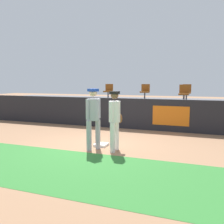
{
  "coord_description": "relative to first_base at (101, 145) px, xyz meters",
  "views": [
    {
      "loc": [
        3.28,
        -7.32,
        2.08
      ],
      "look_at": [
        0.12,
        1.0,
        1.0
      ],
      "focal_mm": 40.21,
      "sensor_mm": 36.0,
      "label": 1
    }
  ],
  "objects": [
    {
      "name": "seat_back_left",
      "position": [
        -2.31,
        6.52,
        1.54
      ],
      "size": [
        0.47,
        0.44,
        0.84
      ],
      "color": "#4C4C51",
      "rests_on": "bleacher_platform"
    },
    {
      "name": "ground_plane",
      "position": [
        -0.12,
        -0.0,
        -0.04
      ],
      "size": [
        60.0,
        60.0,
        0.0
      ],
      "primitive_type": "plane",
      "color": "#936B4C"
    },
    {
      "name": "field_wall",
      "position": [
        -0.11,
        3.28,
        0.63
      ],
      "size": [
        18.0,
        0.26,
        1.35
      ],
      "color": "black",
      "rests_on": "ground_plane"
    },
    {
      "name": "seat_back_right",
      "position": [
        2.14,
        6.52,
        1.54
      ],
      "size": [
        0.44,
        0.44,
        0.84
      ],
      "color": "#4C4C51",
      "rests_on": "bleacher_platform"
    },
    {
      "name": "grass_foreground_strip",
      "position": [
        -0.12,
        -2.27,
        -0.04
      ],
      "size": [
        18.0,
        2.8,
        0.01
      ],
      "primitive_type": "cube",
      "color": "#2D722D",
      "rests_on": "ground_plane"
    },
    {
      "name": "player_runner_visitor",
      "position": [
        -0.03,
        -0.51,
        1.04
      ],
      "size": [
        0.48,
        0.48,
        1.87
      ],
      "rotation": [
        0.0,
        0.0,
        -2.08
      ],
      "color": "#9EA3AD",
      "rests_on": "ground_plane"
    },
    {
      "name": "seat_front_right",
      "position": [
        2.16,
        4.72,
        1.54
      ],
      "size": [
        0.46,
        0.44,
        0.84
      ],
      "color": "#4C4C51",
      "rests_on": "bleacher_platform"
    },
    {
      "name": "first_base",
      "position": [
        0.0,
        0.0,
        0.0
      ],
      "size": [
        0.4,
        0.4,
        0.08
      ],
      "primitive_type": "cube",
      "color": "white",
      "rests_on": "ground_plane"
    },
    {
      "name": "bleacher_platform",
      "position": [
        -0.12,
        5.85,
        0.51
      ],
      "size": [
        18.0,
        4.8,
        1.11
      ],
      "primitive_type": "cube",
      "color": "#59595E",
      "rests_on": "ground_plane"
    },
    {
      "name": "player_fielder_home",
      "position": [
        0.62,
        -0.4,
        1.0
      ],
      "size": [
        0.35,
        0.56,
        1.8
      ],
      "rotation": [
        0.0,
        0.0,
        -1.6
      ],
      "color": "white",
      "rests_on": "ground_plane"
    },
    {
      "name": "seat_back_center",
      "position": [
        -0.1,
        6.52,
        1.54
      ],
      "size": [
        0.47,
        0.44,
        0.84
      ],
      "color": "#4C4C51",
      "rests_on": "bleacher_platform"
    }
  ]
}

